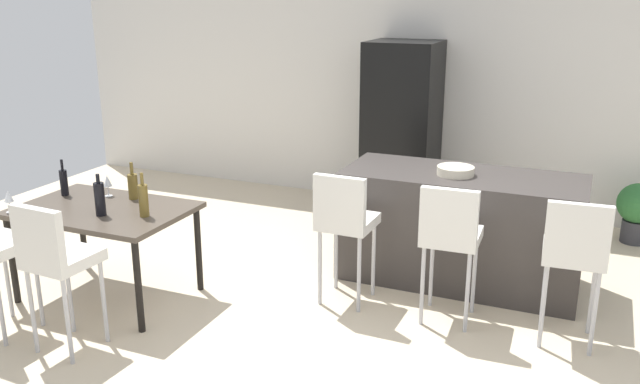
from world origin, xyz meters
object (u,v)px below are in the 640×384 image
(dining_table, at_px, (103,216))
(fruit_bowl, at_px, (456,171))
(wine_glass_left, at_px, (8,197))
(wine_bottle_far, at_px, (100,199))
(wine_bottle_inner, at_px, (133,186))
(dining_chair_far, at_px, (55,255))
(wine_glass_middle, at_px, (107,181))
(wine_bottle_end, at_px, (64,182))
(bar_chair_middle, at_px, (450,233))
(wine_bottle_right, at_px, (143,200))
(bar_chair_right, at_px, (575,250))
(refrigerator, at_px, (402,129))
(kitchen_island, at_px, (460,228))
(bar_chair_left, at_px, (345,218))
(wine_glass_near, at_px, (99,193))
(potted_plant, at_px, (637,209))

(dining_table, distance_m, fruit_bowl, 2.78)
(dining_table, bearing_deg, wine_glass_left, -146.97)
(wine_bottle_far, bearing_deg, wine_bottle_inner, 95.12)
(dining_chair_far, relative_size, wine_glass_middle, 6.03)
(wine_glass_middle, height_order, fruit_bowl, fruit_bowl)
(dining_table, bearing_deg, wine_bottle_end, 164.38)
(bar_chair_middle, distance_m, wine_glass_left, 3.27)
(bar_chair_middle, xyz_separation_m, wine_bottle_end, (-3.05, -0.48, 0.15))
(bar_chair_middle, xyz_separation_m, wine_glass_left, (-3.11, -0.98, 0.17))
(wine_bottle_right, height_order, wine_glass_middle, wine_bottle_right)
(dining_table, relative_size, fruit_bowl, 4.43)
(bar_chair_right, distance_m, wine_bottle_inner, 3.32)
(refrigerator, bearing_deg, bar_chair_right, -51.07)
(dining_chair_far, relative_size, wine_bottle_far, 3.32)
(wine_bottle_inner, distance_m, wine_glass_middle, 0.23)
(kitchen_island, distance_m, wine_glass_middle, 2.90)
(bar_chair_left, height_order, fruit_bowl, bar_chair_left)
(wine_bottle_inner, xyz_separation_m, wine_glass_middle, (-0.23, -0.02, 0.02))
(wine_glass_middle, relative_size, wine_glass_near, 1.00)
(wine_glass_left, distance_m, potted_plant, 5.53)
(dining_table, bearing_deg, bar_chair_right, 10.32)
(wine_bottle_inner, bearing_deg, potted_plant, 35.01)
(wine_glass_near, xyz_separation_m, refrigerator, (1.51, 2.96, 0.06))
(dining_chair_far, bearing_deg, wine_bottle_far, 104.91)
(wine_glass_middle, height_order, wine_glass_near, same)
(wine_glass_left, height_order, refrigerator, refrigerator)
(refrigerator, distance_m, potted_plant, 2.42)
(wine_bottle_inner, xyz_separation_m, fruit_bowl, (2.34, 1.07, 0.11))
(kitchen_island, relative_size, wine_bottle_right, 5.80)
(bar_chair_right, distance_m, wine_glass_middle, 3.56)
(wine_bottle_right, height_order, wine_glass_near, wine_bottle_right)
(bar_chair_middle, bearing_deg, fruit_bowl, 100.46)
(kitchen_island, xyz_separation_m, wine_glass_left, (-3.03, -1.76, 0.40))
(bar_chair_right, distance_m, refrigerator, 2.99)
(dining_chair_far, bearing_deg, wine_glass_middle, 112.80)
(kitchen_island, relative_size, bar_chair_left, 1.83)
(bar_chair_left, xyz_separation_m, wine_glass_middle, (-1.91, -0.36, 0.17))
(kitchen_island, relative_size, refrigerator, 1.04)
(dining_chair_far, distance_m, wine_bottle_far, 0.70)
(bar_chair_right, xyz_separation_m, wine_bottle_right, (-2.96, -0.66, 0.17))
(dining_table, distance_m, wine_bottle_end, 0.55)
(wine_glass_middle, bearing_deg, refrigerator, 58.24)
(dining_chair_far, distance_m, wine_bottle_inner, 1.11)
(wine_bottle_inner, relative_size, wine_glass_near, 1.72)
(wine_bottle_far, relative_size, wine_glass_middle, 1.82)
(bar_chair_middle, height_order, wine_bottle_end, bar_chair_middle)
(bar_chair_right, relative_size, dining_table, 0.80)
(bar_chair_right, distance_m, wine_bottle_end, 3.91)
(wine_bottle_far, distance_m, wine_bottle_right, 0.33)
(dining_chair_far, bearing_deg, dining_table, 109.90)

